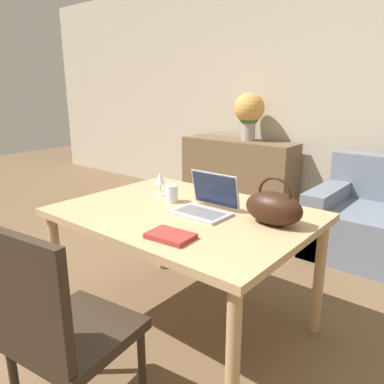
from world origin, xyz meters
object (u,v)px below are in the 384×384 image
chair (59,326)px  flower_vase (249,112)px  handbag (274,208)px  drinking_glass (172,194)px  wine_glass (160,180)px  laptop (207,202)px

chair → flower_vase: (-1.02, 3.08, 0.63)m
flower_vase → handbag: bearing=-56.0°
drinking_glass → chair: bearing=-74.5°
drinking_glass → flower_vase: size_ratio=0.19×
drinking_glass → wine_glass: (-0.16, 0.07, 0.05)m
laptop → wine_glass: laptop is taller
chair → wine_glass: chair is taller
laptop → wine_glass: (-0.44, 0.08, 0.04)m
drinking_glass → wine_glass: wine_glass is taller
chair → handbag: (0.39, 0.99, 0.32)m
wine_glass → flower_vase: size_ratio=0.28×
drinking_glass → handbag: (0.65, 0.04, 0.04)m
wine_glass → chair: bearing=-67.4°
flower_vase → chair: bearing=-71.7°
chair → flower_vase: size_ratio=1.73×
laptop → handbag: bearing=8.3°
drinking_glass → handbag: bearing=3.5°
laptop → drinking_glass: 0.28m
handbag → flower_vase: bearing=124.0°
handbag → flower_vase: flower_vase is taller
laptop → drinking_glass: bearing=176.9°
laptop → wine_glass: size_ratio=2.05×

